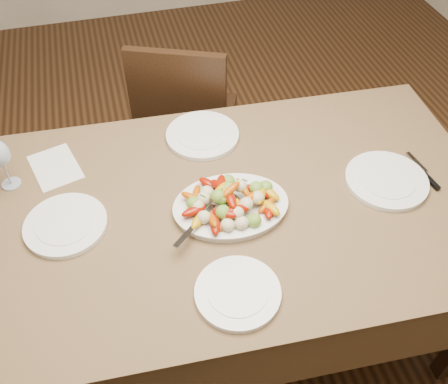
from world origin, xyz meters
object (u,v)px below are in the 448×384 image
object	(u,v)px
chair_far	(189,118)
plate_far	(202,135)
dining_table	(224,269)
plate_left	(66,225)
serving_platter	(231,208)
plate_near	(238,293)
plate_right	(386,180)
wine_glass	(2,163)

from	to	relation	value
chair_far	plate_far	size ratio (longest dim) A/B	3.42
dining_table	plate_left	distance (m)	0.65
serving_platter	plate_near	distance (m)	0.32
plate_left	plate_far	world-z (taller)	same
dining_table	plate_far	size ratio (longest dim) A/B	6.63
chair_far	plate_left	world-z (taller)	chair_far
dining_table	serving_platter	bearing A→B (deg)	-61.50
plate_right	dining_table	bearing A→B (deg)	175.68
dining_table	chair_far	xyz separation A→B (m)	(0.05, 0.84, 0.10)
plate_left	plate_far	distance (m)	0.61
dining_table	plate_near	distance (m)	0.52
dining_table	plate_left	bearing A→B (deg)	175.77
plate_near	wine_glass	distance (m)	0.90
plate_left	plate_far	bearing A→B (deg)	31.24
plate_left	wine_glass	world-z (taller)	wine_glass
serving_platter	plate_right	bearing A→B (deg)	-1.54
plate_left	wine_glass	xyz separation A→B (m)	(-0.17, 0.24, 0.09)
plate_right	plate_far	distance (m)	0.69
plate_left	wine_glass	size ratio (longest dim) A/B	1.29
dining_table	chair_far	world-z (taller)	chair_far
chair_far	plate_left	bearing A→B (deg)	78.22
serving_platter	wine_glass	world-z (taller)	wine_glass
dining_table	plate_left	xyz separation A→B (m)	(-0.51, 0.04, 0.39)
dining_table	wine_glass	bearing A→B (deg)	157.88
chair_far	wine_glass	distance (m)	1.00
plate_left	plate_right	world-z (taller)	same
serving_platter	plate_near	world-z (taller)	serving_platter
plate_left	plate_near	bearing A→B (deg)	-39.52
plate_right	plate_far	size ratio (longest dim) A/B	1.03
serving_platter	wine_glass	size ratio (longest dim) A/B	1.80
wine_glass	chair_far	bearing A→B (deg)	37.39
plate_near	plate_far	bearing A→B (deg)	85.07
chair_far	plate_near	bearing A→B (deg)	108.45
plate_left	chair_far	bearing A→B (deg)	55.12
plate_near	chair_far	bearing A→B (deg)	85.35
plate_left	plate_far	xyz separation A→B (m)	(0.52, 0.32, 0.00)
plate_left	dining_table	bearing A→B (deg)	-4.23
plate_left	plate_near	size ratio (longest dim) A/B	1.07
dining_table	serving_platter	distance (m)	0.39
chair_far	dining_table	bearing A→B (deg)	109.99
plate_left	wine_glass	distance (m)	0.31
chair_far	wine_glass	bearing A→B (deg)	60.49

